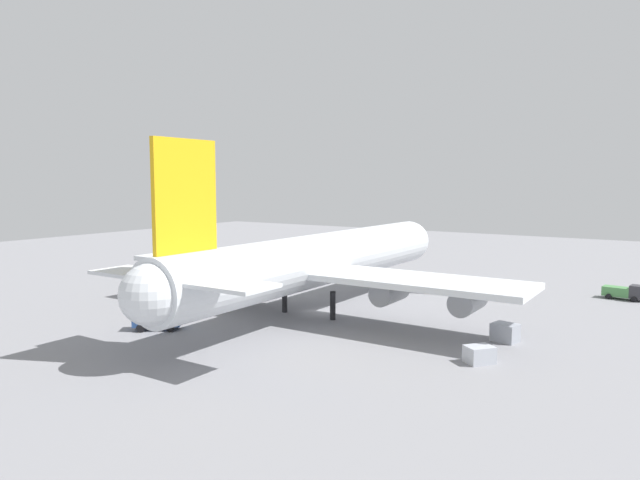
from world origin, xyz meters
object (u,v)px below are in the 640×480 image
Objects in this scene: fuel_truck at (434,285)px; cargo_airplane at (320,261)px; cargo_container_aft at (505,332)px; safety_cone_nose at (414,279)px; baggage_tug at (156,319)px; cargo_loader at (625,292)px; cargo_container_fore at (479,354)px.

cargo_airplane is at bearing 159.75° from fuel_truck.
cargo_container_aft reaches higher than safety_cone_nose.
fuel_truck reaches higher than baggage_tug.
cargo_loader is 65.26m from baggage_tug.
baggage_tug is (-48.68, 43.46, 0.06)m from cargo_loader.
baggage_tug is at bearing 165.58° from safety_cone_nose.
fuel_truck reaches higher than cargo_container_aft.
cargo_container_fore is (-9.53, -24.24, -5.99)m from cargo_airplane.
baggage_tug is (-17.90, 10.80, -5.60)m from cargo_airplane.
cargo_container_fore is 44.05m from safety_cone_nose.
cargo_loader is 1.08× the size of fuel_truck.
cargo_airplane is 20.97× the size of cargo_container_aft.
cargo_loader is at bearing -84.73° from safety_cone_nose.
cargo_container_aft is (8.74, 0.01, 0.15)m from cargo_container_fore.
baggage_tug is 38.99m from cargo_container_aft.
fuel_truck is 34.46m from cargo_container_fore.
baggage_tug reaches higher than cargo_container_fore.
baggage_tug reaches higher than safety_cone_nose.
baggage_tug reaches higher than cargo_container_aft.
cargo_container_aft reaches higher than cargo_container_fore.
baggage_tug is at bearing 116.02° from cargo_container_aft.
cargo_airplane is 45.24m from cargo_loader.
baggage_tug is at bearing 138.24° from cargo_loader.
cargo_airplane is 28.60m from safety_cone_nose.
cargo_airplane reaches higher than cargo_container_aft.
cargo_container_fore reaches higher than safety_cone_nose.
cargo_container_aft is at bearing -91.87° from cargo_airplane.
cargo_container_aft is at bearing 165.07° from cargo_loader.
fuel_truck reaches higher than safety_cone_nose.
cargo_container_fore is 4.28× the size of safety_cone_nose.
baggage_tug is at bearing 154.46° from fuel_truck.
cargo_container_fore is at bearing -179.97° from cargo_container_aft.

